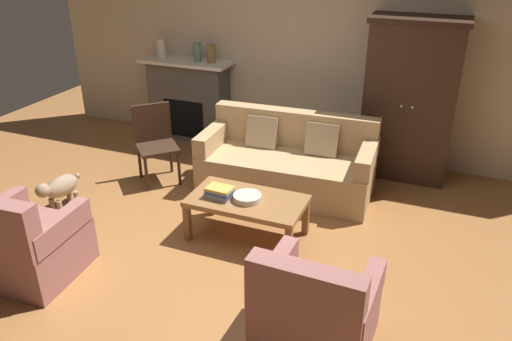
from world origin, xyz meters
TOP-DOWN VIEW (x-y plane):
  - ground_plane at (0.00, 0.00)m, footprint 9.60×9.60m
  - back_wall at (0.00, 2.55)m, footprint 7.20×0.10m
  - fireplace at (-1.55, 2.30)m, footprint 1.26×0.48m
  - armoire at (1.40, 2.22)m, footprint 1.06×0.57m
  - couch at (0.24, 1.30)m, footprint 1.96×0.94m
  - coffee_table at (0.21, 0.22)m, footprint 1.10×0.60m
  - fruit_bowl at (0.22, 0.19)m, footprint 0.27×0.27m
  - book_stack at (-0.05, 0.15)m, footprint 0.26×0.19m
  - mantel_vase_cream at (-1.93, 2.28)m, footprint 0.12×0.12m
  - mantel_vase_jade at (-1.37, 2.28)m, footprint 0.10×0.10m
  - mantel_vase_bronze at (-1.17, 2.28)m, footprint 0.11×0.11m
  - armchair_near_left at (-1.28, -1.05)m, footprint 0.82×0.82m
  - armchair_near_right at (1.21, -0.95)m, footprint 0.80×0.79m
  - side_chair_wooden at (-1.29, 0.99)m, footprint 0.62×0.62m
  - dog at (-1.85, -0.02)m, footprint 0.24×0.57m

SIDE VIEW (x-z plane):
  - ground_plane at x=0.00m, z-range 0.00..0.00m
  - dog at x=-1.85m, z-range 0.05..0.44m
  - armchair_near_left at x=-1.28m, z-range -0.12..0.76m
  - armchair_near_right at x=1.21m, z-range -0.12..0.76m
  - couch at x=0.24m, z-range -0.11..0.75m
  - coffee_table at x=0.21m, z-range 0.16..0.58m
  - fruit_bowl at x=0.22m, z-range 0.42..0.48m
  - book_stack at x=-0.05m, z-range 0.42..0.53m
  - side_chair_wooden at x=-1.29m, z-range 0.06..0.96m
  - fireplace at x=-1.55m, z-range 0.01..1.13m
  - armoire at x=1.40m, z-range 0.00..1.87m
  - mantel_vase_bronze at x=-1.17m, z-range 1.12..1.36m
  - mantel_vase_jade at x=-1.37m, z-range 1.12..1.36m
  - mantel_vase_cream at x=-1.93m, z-range 1.12..1.38m
  - back_wall at x=0.00m, z-range 0.00..2.80m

